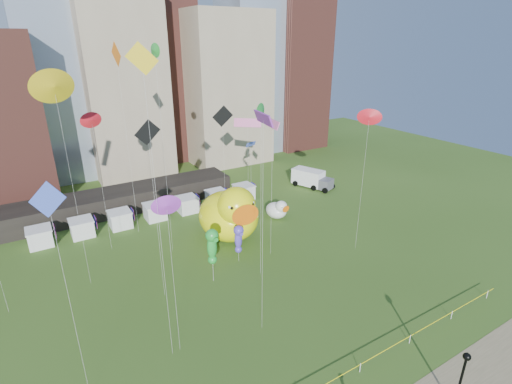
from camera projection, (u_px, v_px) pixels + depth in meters
skyline at (107, 58)px, 69.27m from camera, size 101.00×23.00×68.00m
pavilion at (110, 202)px, 58.49m from camera, size 38.00×6.00×3.20m
vendor_tents at (155, 212)px, 56.35m from camera, size 33.24×2.80×2.40m
big_duck at (230, 214)px, 49.65m from camera, size 8.46×10.84×8.07m
small_duck at (277, 210)px, 56.51m from camera, size 3.32×4.11×3.00m
seahorse_green at (212, 244)px, 40.41m from camera, size 1.42×1.77×6.40m
seahorse_purple at (239, 237)px, 44.82m from camera, size 1.35×1.61×4.72m
lamppost at (462, 375)px, 26.51m from camera, size 0.54×0.54×5.17m
box_truck at (311, 178)px, 68.54m from camera, size 5.08×7.70×3.08m
kite_1 at (273, 125)px, 41.48m from camera, size 0.93×2.96×16.64m
kite_2 at (223, 118)px, 51.64m from camera, size 2.13×2.05×16.52m
kite_3 at (155, 52)px, 39.65m from camera, size 0.36×1.49×24.34m
kite_4 at (144, 77)px, 24.16m from camera, size 1.95×0.61×24.59m
kite_5 at (251, 145)px, 56.84m from camera, size 1.94×0.95×10.55m
kite_7 at (263, 120)px, 28.28m from camera, size 0.90×2.90×19.73m
kite_8 at (369, 118)px, 42.54m from camera, size 1.37×1.52×17.56m
kite_9 at (248, 123)px, 52.95m from camera, size 3.29×2.83×14.54m
kite_10 at (148, 137)px, 33.74m from camera, size 2.29×0.36×18.27m
kite_11 at (261, 113)px, 36.85m from camera, size 1.44×1.23×19.03m
kite_12 at (54, 86)px, 34.12m from camera, size 2.81×1.77×22.30m
kite_13 at (49, 206)px, 22.66m from camera, size 1.98×1.28×17.12m
kite_14 at (117, 59)px, 44.64m from camera, size 0.41×2.78×24.47m
kite_15 at (167, 206)px, 27.99m from camera, size 1.52×0.34×14.17m
kite_16 at (91, 121)px, 42.78m from camera, size 1.71×0.83×17.17m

